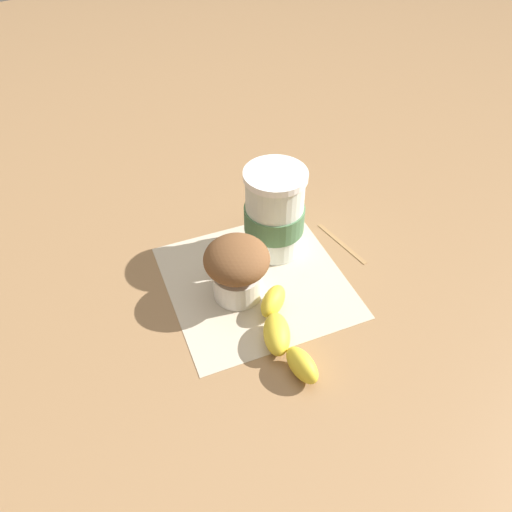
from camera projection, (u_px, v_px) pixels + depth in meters
ground_plane at (256, 282)px, 0.73m from camera, size 3.00×3.00×0.00m
paper_napkin at (256, 281)px, 0.73m from camera, size 0.29×0.29×0.00m
coffee_cup at (274, 213)px, 0.73m from camera, size 0.09×0.09×0.14m
muffin at (237, 267)px, 0.68m from camera, size 0.09×0.09×0.09m
banana at (283, 332)px, 0.64m from camera, size 0.16×0.09×0.03m
wooden_stirrer at (341, 242)px, 0.79m from camera, size 0.11×0.01×0.00m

